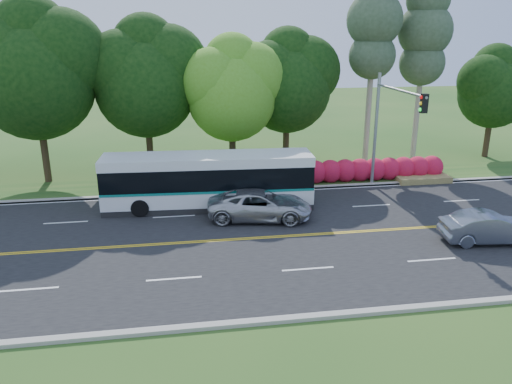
{
  "coord_description": "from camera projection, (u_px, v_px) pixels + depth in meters",
  "views": [
    {
      "loc": [
        -5.54,
        -21.6,
        9.53
      ],
      "look_at": [
        -1.82,
        2.0,
        1.66
      ],
      "focal_mm": 35.0,
      "sensor_mm": 36.0,
      "label": 1
    }
  ],
  "objects": [
    {
      "name": "ground",
      "position": [
        300.0,
        236.0,
        24.06
      ],
      "size": [
        120.0,
        120.0,
        0.0
      ],
      "primitive_type": "plane",
      "color": "#25511B",
      "rests_on": "ground"
    },
    {
      "name": "bougainvillea_hedge",
      "position": [
        377.0,
        170.0,
        32.55
      ],
      "size": [
        9.5,
        2.25,
        1.5
      ],
      "color": "#A90E40",
      "rests_on": "ground"
    },
    {
      "name": "curb_north",
      "position": [
        272.0,
        189.0,
        30.75
      ],
      "size": [
        60.0,
        0.3,
        0.15
      ],
      "primitive_type": "cube",
      "color": "#9F9B8F",
      "rests_on": "ground"
    },
    {
      "name": "lane_markings",
      "position": [
        298.0,
        235.0,
        24.04
      ],
      "size": [
        57.6,
        13.82,
        0.0
      ],
      "color": "gold",
      "rests_on": "road"
    },
    {
      "name": "transit_bus",
      "position": [
        208.0,
        182.0,
        27.44
      ],
      "size": [
        11.5,
        3.03,
        2.98
      ],
      "rotation": [
        0.0,
        0.0,
        -0.05
      ],
      "color": "silver",
      "rests_on": "road"
    },
    {
      "name": "curb_south",
      "position": [
        349.0,
        314.0,
        17.33
      ],
      "size": [
        60.0,
        0.3,
        0.15
      ],
      "primitive_type": "cube",
      "color": "#9F9B8F",
      "rests_on": "ground"
    },
    {
      "name": "traffic_signal",
      "position": [
        390.0,
        117.0,
        28.64
      ],
      "size": [
        0.42,
        6.1,
        7.0
      ],
      "color": "gray",
      "rests_on": "ground"
    },
    {
      "name": "sedan",
      "position": [
        489.0,
        228.0,
        23.08
      ],
      "size": [
        4.52,
        2.0,
        1.44
      ],
      "primitive_type": "imported",
      "rotation": [
        0.0,
        0.0,
        1.46
      ],
      "color": "slate",
      "rests_on": "road"
    },
    {
      "name": "tree_row",
      "position": [
        182.0,
        73.0,
        32.58
      ],
      "size": [
        44.7,
        9.1,
        13.84
      ],
      "color": "black",
      "rests_on": "ground"
    },
    {
      "name": "suv",
      "position": [
        260.0,
        205.0,
        25.95
      ],
      "size": [
        5.76,
        3.41,
        1.5
      ],
      "primitive_type": "imported",
      "rotation": [
        0.0,
        0.0,
        1.39
      ],
      "color": "#B4B5B9",
      "rests_on": "road"
    },
    {
      "name": "grass_verge",
      "position": [
        267.0,
        181.0,
        32.49
      ],
      "size": [
        60.0,
        4.0,
        0.1
      ],
      "primitive_type": "cube",
      "color": "#25511B",
      "rests_on": "ground"
    },
    {
      "name": "road",
      "position": [
        300.0,
        235.0,
        24.06
      ],
      "size": [
        60.0,
        14.0,
        0.02
      ],
      "primitive_type": "cube",
      "color": "black",
      "rests_on": "ground"
    }
  ]
}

